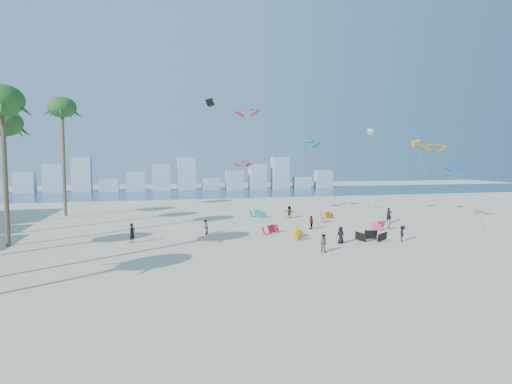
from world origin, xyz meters
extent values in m
plane|color=beige|center=(0.00, 0.00, 0.00)|extent=(220.00, 220.00, 0.00)
plane|color=navy|center=(0.00, 72.00, 0.01)|extent=(220.00, 220.00, 0.00)
imported|color=black|center=(-9.35, 14.79, 0.94)|extent=(0.77, 0.82, 1.88)
imported|color=gray|center=(6.57, 6.71, 0.78)|extent=(0.92, 0.96, 1.56)
imported|color=black|center=(9.61, 9.75, 0.80)|extent=(0.85, 0.62, 1.60)
imported|color=gray|center=(9.95, 18.08, 0.76)|extent=(0.49, 0.93, 1.52)
imported|color=black|center=(15.82, 9.22, 0.76)|extent=(1.05, 1.13, 1.53)
imported|color=gray|center=(10.49, 27.37, 0.81)|extent=(1.37, 1.43, 1.62)
imported|color=black|center=(21.17, 20.37, 0.93)|extent=(0.74, 0.55, 1.87)
imported|color=gray|center=(-2.08, 17.59, 0.78)|extent=(0.82, 0.91, 1.55)
cylinder|color=#595959|center=(1.92, 12.49, 3.86)|extent=(1.04, 5.08, 7.73)
cylinder|color=#595959|center=(12.74, 23.83, 5.09)|extent=(0.29, 5.38, 10.19)
cylinder|color=#595959|center=(26.82, 15.05, 4.80)|extent=(2.99, 5.32, 9.60)
cylinder|color=#595959|center=(-1.73, 23.51, 7.47)|extent=(2.33, 2.27, 14.95)
cylinder|color=#595959|center=(20.07, 21.45, 5.84)|extent=(0.33, 4.22, 11.70)
cylinder|color=#595959|center=(29.75, 14.92, 3.44)|extent=(2.33, 5.86, 6.89)
cylinder|color=#595959|center=(4.10, 27.11, 7.14)|extent=(1.46, 2.05, 14.29)
cylinder|color=#595959|center=(26.38, 20.08, 5.13)|extent=(0.73, 4.73, 10.28)
cylinder|color=brown|center=(-20.25, 16.00, 6.56)|extent=(0.40, 0.40, 13.11)
ellipsoid|color=#1E521D|center=(-20.25, 16.00, 13.11)|extent=(3.80, 3.80, 2.85)
cylinder|color=brown|center=(-22.27, 23.00, 5.82)|extent=(0.40, 0.40, 11.65)
ellipsoid|color=#1E521D|center=(-22.27, 23.00, 11.65)|extent=(3.80, 3.80, 2.85)
cylinder|color=brown|center=(-19.11, 37.00, 7.49)|extent=(0.40, 0.40, 14.97)
ellipsoid|color=#1E521D|center=(-19.11, 37.00, 14.97)|extent=(3.80, 3.80, 2.85)
cube|color=#9EADBF|center=(-35.80, 82.00, 2.40)|extent=(4.40, 3.00, 4.80)
cube|color=#9EADBF|center=(-29.60, 82.00, 3.30)|extent=(4.40, 3.00, 6.60)
cube|color=#9EADBF|center=(-23.40, 82.00, 4.20)|extent=(4.40, 3.00, 8.40)
cube|color=#9EADBF|center=(-17.20, 82.00, 1.50)|extent=(4.40, 3.00, 3.00)
cube|color=#9EADBF|center=(-11.00, 82.00, 2.40)|extent=(4.40, 3.00, 4.80)
cube|color=#9EADBF|center=(-4.80, 82.00, 3.30)|extent=(4.40, 3.00, 6.60)
cube|color=#9EADBF|center=(1.40, 82.00, 4.20)|extent=(4.40, 3.00, 8.40)
cube|color=#9EADBF|center=(7.60, 82.00, 1.50)|extent=(4.40, 3.00, 3.00)
cube|color=#9EADBF|center=(13.80, 82.00, 2.40)|extent=(4.40, 3.00, 4.80)
cube|color=#9EADBF|center=(20.00, 82.00, 3.30)|extent=(4.40, 3.00, 6.60)
cube|color=#9EADBF|center=(26.20, 82.00, 4.20)|extent=(4.40, 3.00, 8.40)
cube|color=#9EADBF|center=(32.40, 82.00, 1.50)|extent=(4.40, 3.00, 3.00)
cube|color=#9EADBF|center=(38.60, 82.00, 2.40)|extent=(4.40, 3.00, 4.80)
camera|label=1|loc=(-7.66, -26.45, 7.92)|focal=29.81mm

